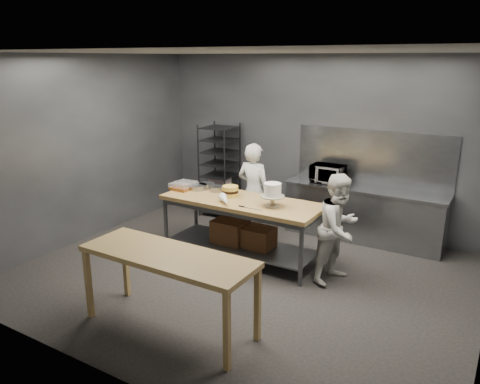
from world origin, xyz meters
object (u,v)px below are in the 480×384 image
at_px(chef_behind, 254,192).
at_px(speed_rack, 220,171).
at_px(frosted_cake_stand, 273,192).
at_px(near_counter, 168,261).
at_px(work_table, 242,222).
at_px(microwave, 328,174).
at_px(chef_right, 339,228).
at_px(layer_cake, 230,191).

bearing_deg(chef_behind, speed_rack, -31.52).
distance_m(chef_behind, frosted_cake_stand, 1.20).
bearing_deg(near_counter, work_table, 98.38).
bearing_deg(near_counter, frosted_cake_stand, 83.43).
bearing_deg(frosted_cake_stand, microwave, 84.88).
distance_m(speed_rack, chef_behind, 1.44).
xyz_separation_m(chef_right, layer_cake, (-1.73, 0.03, 0.25)).
distance_m(work_table, layer_cake, 0.49).
xyz_separation_m(near_counter, layer_cake, (-0.54, 2.13, 0.19)).
distance_m(microwave, frosted_cake_stand, 1.73).
bearing_deg(frosted_cake_stand, chef_right, 5.49).
distance_m(near_counter, chef_behind, 2.91).
bearing_deg(frosted_cake_stand, layer_cake, 171.29).
relative_size(near_counter, chef_right, 1.34).
distance_m(work_table, near_counter, 2.11).
relative_size(chef_behind, frosted_cake_stand, 4.76).
bearing_deg(microwave, work_table, -112.58).
height_order(speed_rack, chef_right, speed_rack).
relative_size(work_table, speed_rack, 1.37).
xyz_separation_m(microwave, layer_cake, (-0.93, -1.61, -0.05)).
bearing_deg(microwave, layer_cake, -120.01).
bearing_deg(chef_right, near_counter, 166.82).
height_order(work_table, chef_right, chef_right).
distance_m(speed_rack, layer_cake, 1.95).
relative_size(work_table, chef_right, 1.61).
xyz_separation_m(work_table, frosted_cake_stand, (0.54, -0.06, 0.56)).
bearing_deg(near_counter, microwave, 84.10).
xyz_separation_m(work_table, near_counter, (0.30, -2.07, 0.24)).
relative_size(frosted_cake_stand, layer_cake, 1.41).
bearing_deg(layer_cake, speed_rack, 128.32).
distance_m(near_counter, speed_rack, 4.05).
relative_size(near_counter, layer_cake, 8.31).
distance_m(work_table, chef_right, 1.50).
xyz_separation_m(near_counter, speed_rack, (-1.75, 3.65, 0.04)).
bearing_deg(speed_rack, near_counter, -64.42).
bearing_deg(microwave, speed_rack, -177.85).
bearing_deg(work_table, microwave, 67.42).
distance_m(chef_right, layer_cake, 1.75).
height_order(near_counter, microwave, microwave).
xyz_separation_m(chef_behind, microwave, (0.94, 0.87, 0.24)).
relative_size(work_table, near_counter, 1.20).
relative_size(chef_right, frosted_cake_stand, 4.39).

